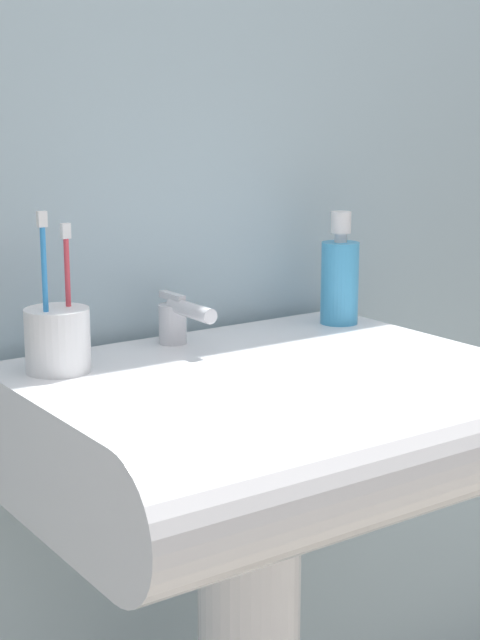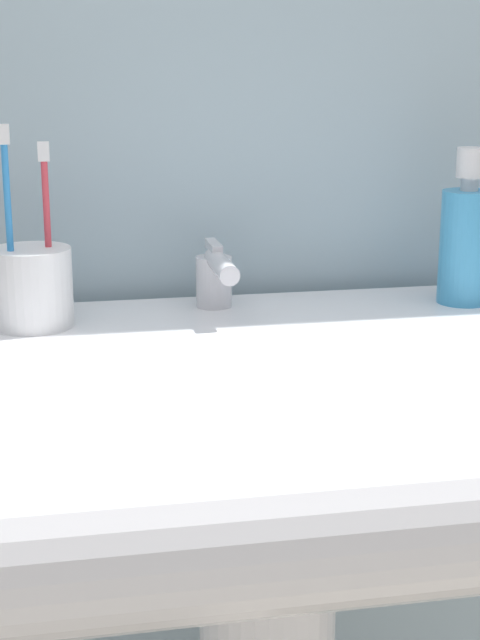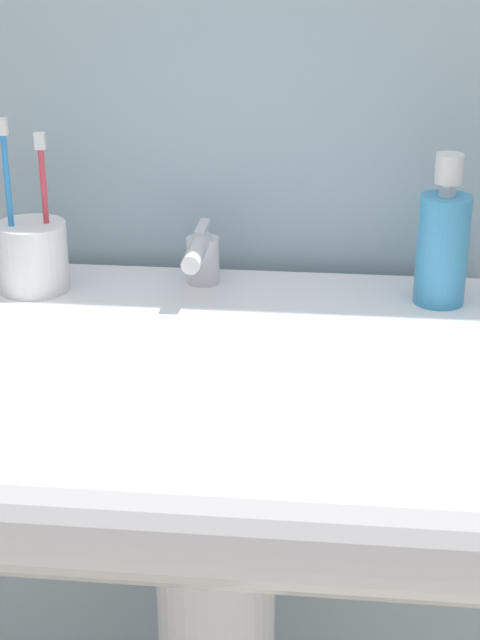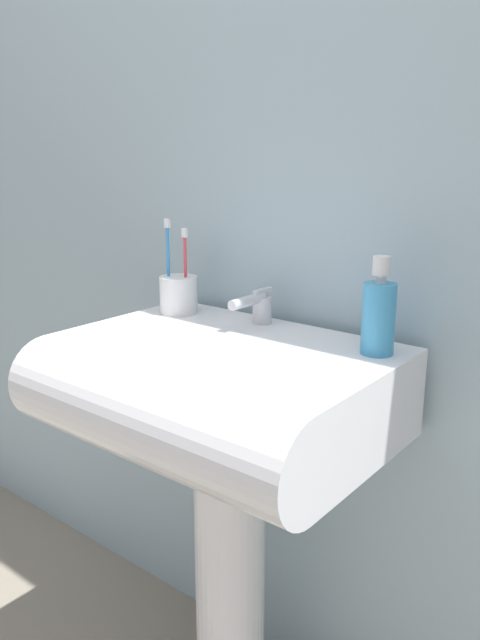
{
  "view_description": "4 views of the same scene",
  "coord_description": "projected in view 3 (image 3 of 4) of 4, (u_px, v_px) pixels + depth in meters",
  "views": [
    {
      "loc": [
        -0.75,
        -1.06,
        1.24
      ],
      "look_at": [
        -0.0,
        0.02,
        0.95
      ],
      "focal_mm": 55.0,
      "sensor_mm": 36.0,
      "label": 1
    },
    {
      "loc": [
        -0.21,
        -0.93,
        1.17
      ],
      "look_at": [
        -0.03,
        -0.02,
        0.92
      ],
      "focal_mm": 55.0,
      "sensor_mm": 36.0,
      "label": 2
    },
    {
      "loc": [
        0.13,
        -0.99,
        1.33
      ],
      "look_at": [
        0.03,
        -0.02,
        0.91
      ],
      "focal_mm": 55.0,
      "sensor_mm": 36.0,
      "label": 3
    },
    {
      "loc": [
        0.74,
        -0.89,
        1.25
      ],
      "look_at": [
        0.03,
        -0.01,
        0.94
      ],
      "focal_mm": 35.0,
      "sensor_mm": 36.0,
      "label": 4
    }
  ],
  "objects": [
    {
      "name": "faucet",
      "position": [
        201.0,
        256.0,
        1.2
      ],
      "size": [
        0.04,
        0.13,
        0.08
      ],
      "color": "silver",
      "rests_on": "sink_basin"
    },
    {
      "name": "sink_basin",
      "position": [
        207.0,
        425.0,
        1.07
      ],
      "size": [
        0.64,
        0.49,
        0.17
      ],
      "color": "white",
      "rests_on": "sink_pedestal"
    },
    {
      "name": "wall_back",
      "position": [
        236.0,
        19.0,
        1.2
      ],
      "size": [
        5.0,
        0.05,
        2.4
      ],
      "primitive_type": "cube",
      "color": "#9EB7C1",
      "rests_on": "ground"
    },
    {
      "name": "toothbrush_cup",
      "position": [
        33.0,
        255.0,
        1.19
      ],
      "size": [
        0.09,
        0.09,
        0.21
      ],
      "color": "white",
      "rests_on": "sink_basin"
    },
    {
      "name": "soap_bottle",
      "position": [
        443.0,
        244.0,
        1.14
      ],
      "size": [
        0.06,
        0.06,
        0.18
      ],
      "color": "#3F99CC",
      "rests_on": "sink_basin"
    }
  ]
}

